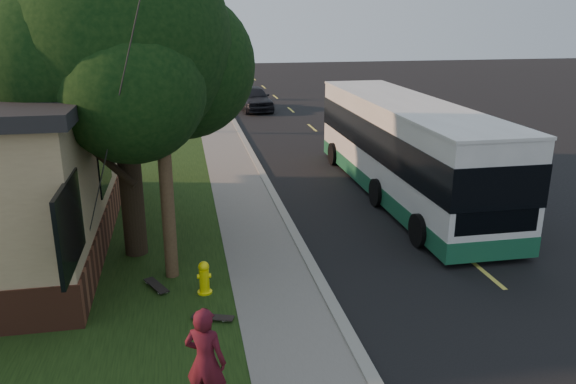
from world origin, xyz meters
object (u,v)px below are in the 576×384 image
object	(u,v)px
fire_hydrant	(204,278)
utility_pole	(159,77)
distant_car	(253,98)
skateboarder	(206,362)
transit_bus	(404,146)
skateboard_main	(156,286)
traffic_signal	(222,50)
bare_tree_near	(168,91)
bare_tree_far	(178,71)
skateboard_spare	(213,317)
leafy_tree	(121,46)

from	to	relation	value
fire_hydrant	utility_pole	bearing A→B (deg)	125.38
fire_hydrant	distant_car	bearing A→B (deg)	80.19
skateboarder	transit_bus	bearing A→B (deg)	-99.94
skateboard_main	distant_car	xyz separation A→B (m)	(5.26, 23.97, 0.65)
fire_hydrant	skateboard_main	world-z (taller)	fire_hydrant
skateboard_main	distant_car	world-z (taller)	distant_car
traffic_signal	bare_tree_near	bearing A→B (deg)	-104.04
fire_hydrant	traffic_signal	world-z (taller)	traffic_signal
traffic_signal	skateboarder	distance (m)	38.08
bare_tree_far	skateboard_spare	world-z (taller)	bare_tree_far
skateboarder	skateboard_main	bearing A→B (deg)	-52.36
leafy_tree	distant_car	size ratio (longest dim) A/B	1.71
bare_tree_near	leafy_tree	bearing A→B (deg)	-92.50
bare_tree_near	distant_car	size ratio (longest dim) A/B	0.94
transit_bus	skateboarder	xyz separation A→B (m)	(-7.05, -9.86, -0.74)
bare_tree_near	skateboard_main	bearing A→B (deg)	-90.48
fire_hydrant	utility_pole	distance (m)	4.37
distant_car	skateboard_main	bearing A→B (deg)	-109.15
utility_pole	transit_bus	size ratio (longest dim) A/B	0.77
skateboard_main	distant_car	size ratio (longest dim) A/B	0.19
distant_car	transit_bus	bearing A→B (deg)	-88.42
fire_hydrant	leafy_tree	bearing A→B (deg)	120.67
utility_pole	skateboard_main	world-z (taller)	utility_pole
utility_pole	skateboard_main	xyz separation A→B (m)	(-0.34, -0.58, -4.50)
fire_hydrant	skateboard_spare	bearing A→B (deg)	-85.17
skateboarder	leafy_tree	bearing A→B (deg)	-51.96
skateboarder	skateboard_main	world-z (taller)	skateboarder
bare_tree_far	skateboard_main	size ratio (longest dim) A/B	4.55
traffic_signal	skateboard_main	xyz separation A→B (m)	(-4.15, -33.59, -3.03)
transit_bus	distant_car	world-z (taller)	transit_bus
traffic_signal	distant_car	distance (m)	9.97
fire_hydrant	bare_tree_near	size ratio (longest dim) A/B	0.17
traffic_signal	distant_car	world-z (taller)	traffic_signal
leafy_tree	bare_tree_far	world-z (taller)	leafy_tree
fire_hydrant	skateboarder	distance (m)	3.92
bare_tree_far	skateboarder	world-z (taller)	bare_tree_far
bare_tree_far	transit_bus	size ratio (longest dim) A/B	0.34
leafy_tree	distant_car	distance (m)	22.92
skateboard_spare	distant_car	world-z (taller)	distant_car
transit_bus	bare_tree_far	bearing A→B (deg)	106.94
bare_tree_far	traffic_signal	distance (m)	5.44
bare_tree_near	traffic_signal	distance (m)	16.52
bare_tree_near	traffic_signal	xyz separation A→B (m)	(4.00, 16.00, 1.01)
leafy_tree	traffic_signal	size ratio (longest dim) A/B	1.42
fire_hydrant	skateboarder	size ratio (longest dim) A/B	0.42
transit_bus	skateboard_spare	size ratio (longest dim) A/B	13.65
traffic_signal	skateboard_main	world-z (taller)	traffic_signal
bare_tree_far	skateboard_main	distance (m)	29.65
skateboarder	skateboard_main	distance (m)	4.46
transit_bus	skateboarder	bearing A→B (deg)	-125.57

